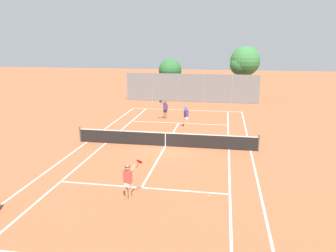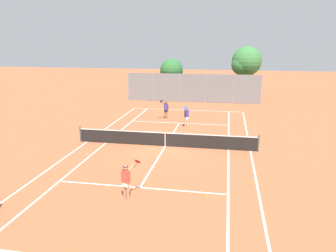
{
  "view_description": "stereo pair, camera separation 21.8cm",
  "coord_description": "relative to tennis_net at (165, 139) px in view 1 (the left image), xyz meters",
  "views": [
    {
      "loc": [
        3.65,
        -20.27,
        6.75
      ],
      "look_at": [
        -0.08,
        1.5,
        1.0
      ],
      "focal_mm": 35.0,
      "sensor_mm": 36.0,
      "label": 1
    },
    {
      "loc": [
        3.86,
        -20.24,
        6.75
      ],
      "look_at": [
        -0.08,
        1.5,
        1.0
      ],
      "focal_mm": 35.0,
      "sensor_mm": 36.0,
      "label": 2
    }
  ],
  "objects": [
    {
      "name": "tennis_net",
      "position": [
        0.0,
        0.0,
        0.0
      ],
      "size": [
        12.0,
        0.1,
        1.07
      ],
      "color": "#474C47",
      "rests_on": "ground"
    },
    {
      "name": "loose_tennis_ball_0",
      "position": [
        3.21,
        -6.81,
        -0.48
      ],
      "size": [
        0.07,
        0.07,
        0.07
      ],
      "primitive_type": "sphere",
      "color": "#D1DB33",
      "rests_on": "ground"
    },
    {
      "name": "player_far_right",
      "position": [
        0.75,
        5.3,
        0.42
      ],
      "size": [
        0.43,
        0.9,
        1.77
      ],
      "color": "#D8A884",
      "rests_on": "ground"
    },
    {
      "name": "loose_tennis_ball_1",
      "position": [
        -4.37,
        -2.5,
        -0.48
      ],
      "size": [
        0.07,
        0.07,
        0.07
      ],
      "primitive_type": "sphere",
      "color": "#D1DB33",
      "rests_on": "ground"
    },
    {
      "name": "ground_plane",
      "position": [
        0.0,
        0.0,
        -0.51
      ],
      "size": [
        120.0,
        120.0,
        0.0
      ],
      "primitive_type": "plane",
      "color": "#B25B38"
    },
    {
      "name": "back_fence",
      "position": [
        0.0,
        16.47,
        1.1
      ],
      "size": [
        15.11,
        0.08,
        3.22
      ],
      "color": "gray",
      "rests_on": "ground"
    },
    {
      "name": "tree_behind_right",
      "position": [
        5.82,
        19.24,
        3.86
      ],
      "size": [
        3.45,
        3.43,
        6.19
      ],
      "color": "brown",
      "rests_on": "ground"
    },
    {
      "name": "player_near_side",
      "position": [
        -0.26,
        -7.65,
        0.42
      ],
      "size": [
        0.84,
        0.69,
        1.77
      ],
      "color": "tan",
      "rests_on": "ground"
    },
    {
      "name": "tree_behind_left",
      "position": [
        -2.72,
        18.12,
        2.77
      ],
      "size": [
        2.71,
        2.71,
        4.74
      ],
      "color": "brown",
      "rests_on": "ground"
    },
    {
      "name": "court_line_markings",
      "position": [
        0.0,
        0.0,
        -0.51
      ],
      "size": [
        11.1,
        23.9,
        0.01
      ],
      "color": "silver",
      "rests_on": "ground"
    },
    {
      "name": "player_far_left",
      "position": [
        -1.42,
        7.8,
        0.42
      ],
      "size": [
        0.72,
        0.72,
        1.77
      ],
      "color": "#936B4C",
      "rests_on": "ground"
    }
  ]
}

